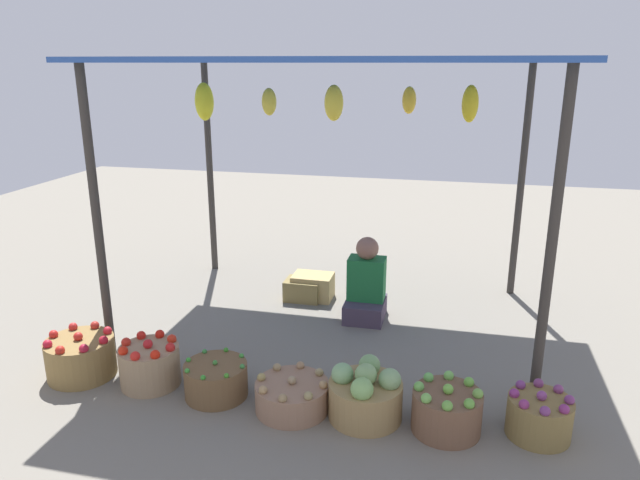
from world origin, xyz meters
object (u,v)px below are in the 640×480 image
Objects in this scene: basket_red_apples at (81,357)px; basket_red_tomatoes at (150,364)px; basket_green_chilies at (216,380)px; wooden_crate_near_vendor at (303,290)px; basket_potatoes at (292,396)px; wooden_crate_stacked_rear at (313,286)px; basket_cabbages at (365,395)px; basket_green_apples at (447,410)px; vendor_person at (366,287)px; basket_purple_onions at (539,416)px.

basket_red_tomatoes reaches higher than basket_red_apples.
basket_green_chilies is 1.27× the size of wooden_crate_near_vendor.
wooden_crate_near_vendor is (1.27, 1.84, -0.05)m from basket_red_apples.
basket_potatoes is 1.28× the size of wooden_crate_stacked_rear.
basket_green_chilies is (0.54, -0.04, -0.03)m from basket_red_tomatoes.
basket_red_tomatoes is 1.63m from basket_cabbages.
wooden_crate_stacked_rear is (-0.34, 1.97, 0.02)m from basket_potatoes.
basket_green_apples is (1.62, -0.05, 0.02)m from basket_green_chilies.
basket_potatoes is at bearing -98.77° from vendor_person.
vendor_person is at bearing 48.47° from basket_red_tomatoes.
basket_purple_onions is 1.02× the size of wooden_crate_stacked_rear.
basket_cabbages is at bearing -81.07° from vendor_person.
basket_red_tomatoes is at bearing 0.65° from basket_red_apples.
basket_red_apples is at bearing 177.40° from basket_potatoes.
basket_red_tomatoes is 1.09× the size of basket_purple_onions.
vendor_person reaches higher than basket_purple_onions.
basket_potatoes is 1.13× the size of basket_green_apples.
basket_green_apples is at bearing -52.47° from wooden_crate_near_vendor.
basket_purple_onions reaches higher than wooden_crate_stacked_rear.
wooden_crate_stacked_rear is at bearing 30.11° from wooden_crate_near_vendor.
basket_green_apples is 1.27× the size of wooden_crate_near_vendor.
basket_red_tomatoes is at bearing 175.73° from basket_potatoes.
basket_cabbages is (0.51, 0.03, 0.06)m from basket_potatoes.
basket_green_chilies is 1.63m from basket_green_apples.
basket_potatoes reaches higher than wooden_crate_stacked_rear.
basket_green_chilies reaches higher than wooden_crate_stacked_rear.
basket_red_apples is at bearing -124.59° from wooden_crate_near_vendor.
basket_green_apples is (2.16, -0.08, -0.01)m from basket_red_tomatoes.
basket_green_apples is (0.79, -1.63, -0.15)m from vendor_person.
basket_green_chilies is at bearing -1.48° from basket_red_apples.
basket_purple_onions is 2.75m from wooden_crate_near_vendor.
wooden_crate_near_vendor is (-2.05, 1.84, -0.03)m from basket_purple_onions.
basket_red_apples is at bearing -179.35° from basket_red_tomatoes.
basket_cabbages is (2.20, -0.05, 0.01)m from basket_red_apples.
basket_cabbages is (1.63, -0.06, 0.01)m from basket_red_tomatoes.
wooden_crate_near_vendor is at bearing -149.89° from wooden_crate_stacked_rear.
wooden_crate_near_vendor is 0.89× the size of wooden_crate_stacked_rear.
basket_cabbages is at bearing 177.54° from basket_green_apples.
wooden_crate_near_vendor is (-0.94, 1.89, -0.06)m from basket_cabbages.
basket_red_apples is at bearing 178.43° from basket_green_apples.
basket_purple_onions is at bearing -48.63° from vendor_person.
wooden_crate_stacked_rear is at bearing 67.52° from basket_red_tomatoes.
basket_green_apples is at bearing -64.20° from vendor_person.
basket_potatoes is (0.58, -0.05, -0.02)m from basket_green_chilies.
wooden_crate_near_vendor is (-0.68, 0.28, -0.19)m from vendor_person.
basket_green_chilies is 2.20m from basket_purple_onions.
basket_potatoes is at bearing -177.16° from basket_cabbages.
basket_cabbages is 1.40× the size of wooden_crate_near_vendor.
basket_green_chilies is 1.13× the size of wooden_crate_stacked_rear.
basket_potatoes reaches higher than wooden_crate_near_vendor.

